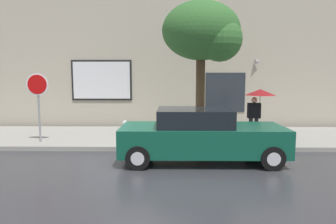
{
  "coord_description": "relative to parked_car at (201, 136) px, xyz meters",
  "views": [
    {
      "loc": [
        0.61,
        -8.39,
        2.41
      ],
      "look_at": [
        0.46,
        1.8,
        1.2
      ],
      "focal_mm": 31.73,
      "sensor_mm": 36.0,
      "label": 1
    }
  ],
  "objects": [
    {
      "name": "building_facade",
      "position": [
        -1.43,
        5.57,
        2.74
      ],
      "size": [
        20.0,
        0.67,
        7.0
      ],
      "color": "#B2A893",
      "rests_on": "ground"
    },
    {
      "name": "sidewalk",
      "position": [
        -1.41,
        3.07,
        -0.67
      ],
      "size": [
        20.0,
        4.0,
        0.15
      ],
      "primitive_type": "cube",
      "color": "gray",
      "rests_on": "ground"
    },
    {
      "name": "parked_car",
      "position": [
        0.0,
        0.0,
        0.0
      ],
      "size": [
        4.59,
        1.87,
        1.51
      ],
      "color": "#0F4C38",
      "rests_on": "ground"
    },
    {
      "name": "fire_hydrant",
      "position": [
        -2.48,
        2.07,
        -0.24
      ],
      "size": [
        0.3,
        0.44,
        0.72
      ],
      "color": "white",
      "rests_on": "sidewalk"
    },
    {
      "name": "ground_plane",
      "position": [
        -1.41,
        0.07,
        -0.74
      ],
      "size": [
        60.0,
        60.0,
        0.0
      ],
      "primitive_type": "plane",
      "color": "#333338"
    },
    {
      "name": "pedestrian_with_umbrella",
      "position": [
        2.3,
        2.39,
        0.9
      ],
      "size": [
        1.09,
        1.09,
        1.82
      ],
      "color": "black",
      "rests_on": "sidewalk"
    },
    {
      "name": "street_tree",
      "position": [
        0.28,
        1.91,
        3.11
      ],
      "size": [
        2.65,
        2.25,
        4.81
      ],
      "color": "#4C3823",
      "rests_on": "sidewalk"
    },
    {
      "name": "stop_sign",
      "position": [
        -5.42,
        1.78,
        1.09
      ],
      "size": [
        0.76,
        0.1,
        2.38
      ],
      "color": "gray",
      "rests_on": "sidewalk"
    }
  ]
}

